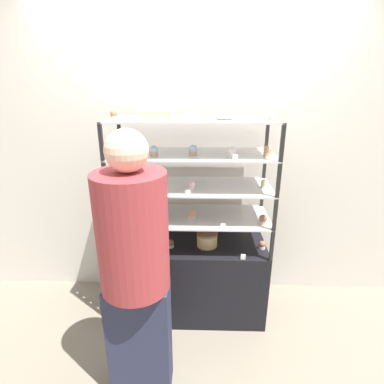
% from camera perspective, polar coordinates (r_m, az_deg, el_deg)
% --- Properties ---
extents(ground_plane, '(20.00, 20.00, 0.00)m').
position_cam_1_polar(ground_plane, '(2.86, -0.00, -21.41)').
color(ground_plane, gray).
extents(back_wall, '(8.00, 0.05, 2.60)m').
position_cam_1_polar(back_wall, '(2.61, 0.24, 6.86)').
color(back_wall, silver).
rests_on(back_wall, ground_plane).
extents(display_base, '(1.20, 0.48, 0.66)m').
position_cam_1_polar(display_base, '(2.65, -0.00, -16.04)').
color(display_base, black).
rests_on(display_base, ground_plane).
extents(display_riser_lower, '(1.20, 0.48, 0.25)m').
position_cam_1_polar(display_riser_lower, '(2.37, -0.00, -4.90)').
color(display_riser_lower, black).
rests_on(display_riser_lower, display_base).
extents(display_riser_middle, '(1.20, 0.48, 0.25)m').
position_cam_1_polar(display_riser_middle, '(2.28, -0.00, 0.83)').
color(display_riser_middle, black).
rests_on(display_riser_middle, display_riser_lower).
extents(display_riser_upper, '(1.20, 0.48, 0.25)m').
position_cam_1_polar(display_riser_upper, '(2.21, -0.00, 6.96)').
color(display_riser_upper, black).
rests_on(display_riser_upper, display_riser_middle).
extents(display_riser_top, '(1.20, 0.48, 0.25)m').
position_cam_1_polar(display_riser_top, '(2.17, -0.00, 13.41)').
color(display_riser_top, black).
rests_on(display_riser_top, display_riser_upper).
extents(layer_cake_centerpiece, '(0.17, 0.17, 0.12)m').
position_cam_1_polar(layer_cake_centerpiece, '(2.43, 2.90, -8.88)').
color(layer_cake_centerpiece, '#DBBC84').
rests_on(layer_cake_centerpiece, display_base).
extents(sheet_cake_frosted, '(0.22, 0.18, 0.06)m').
position_cam_1_polar(sheet_cake_frosted, '(2.24, -6.67, 14.60)').
color(sheet_cake_frosted, '#DBBC84').
rests_on(sheet_cake_frosted, display_riser_top).
extents(cupcake_0, '(0.05, 0.05, 0.06)m').
position_cam_1_polar(cupcake_0, '(2.44, -13.27, -10.02)').
color(cupcake_0, beige).
rests_on(cupcake_0, display_base).
extents(cupcake_1, '(0.05, 0.05, 0.06)m').
position_cam_1_polar(cupcake_1, '(2.42, -4.10, -9.80)').
color(cupcake_1, beige).
rests_on(cupcake_1, display_base).
extents(cupcake_2, '(0.05, 0.05, 0.06)m').
position_cam_1_polar(cupcake_2, '(2.46, 13.22, -9.81)').
color(cupcake_2, white).
rests_on(cupcake_2, display_base).
extents(price_tag_0, '(0.04, 0.00, 0.04)m').
position_cam_1_polar(price_tag_0, '(2.30, 9.71, -12.08)').
color(price_tag_0, white).
rests_on(price_tag_0, display_base).
extents(cupcake_3, '(0.06, 0.06, 0.07)m').
position_cam_1_polar(cupcake_3, '(2.39, -13.14, -3.95)').
color(cupcake_3, white).
rests_on(cupcake_3, display_riser_lower).
extents(cupcake_4, '(0.06, 0.06, 0.07)m').
position_cam_1_polar(cupcake_4, '(2.30, -0.09, -4.31)').
color(cupcake_4, white).
rests_on(cupcake_4, display_riser_lower).
extents(cupcake_5, '(0.06, 0.06, 0.07)m').
position_cam_1_polar(cupcake_5, '(2.28, 13.36, -5.12)').
color(cupcake_5, '#CCB28C').
rests_on(cupcake_5, display_riser_lower).
extents(price_tag_1, '(0.04, 0.00, 0.04)m').
position_cam_1_polar(price_tag_1, '(2.16, 5.92, -6.49)').
color(price_tag_1, white).
rests_on(price_tag_1, display_riser_lower).
extents(cupcake_6, '(0.05, 0.05, 0.07)m').
position_cam_1_polar(cupcake_6, '(2.26, -13.85, 1.42)').
color(cupcake_6, white).
rests_on(cupcake_6, display_riser_middle).
extents(cupcake_7, '(0.05, 0.05, 0.07)m').
position_cam_1_polar(cupcake_7, '(2.17, 0.04, 1.17)').
color(cupcake_7, white).
rests_on(cupcake_7, display_riser_middle).
extents(cupcake_8, '(0.05, 0.05, 0.07)m').
position_cam_1_polar(cupcake_8, '(2.28, 13.63, 1.53)').
color(cupcake_8, white).
rests_on(cupcake_8, display_riser_middle).
extents(price_tag_2, '(0.04, 0.00, 0.04)m').
position_cam_1_polar(price_tag_2, '(2.06, -0.77, -0.18)').
color(price_tag_2, white).
rests_on(price_tag_2, display_riser_middle).
extents(cupcake_9, '(0.06, 0.06, 0.08)m').
position_cam_1_polar(cupcake_9, '(2.22, -14.47, 7.74)').
color(cupcake_9, beige).
rests_on(cupcake_9, display_riser_upper).
extents(cupcake_10, '(0.06, 0.06, 0.08)m').
position_cam_1_polar(cupcake_10, '(2.14, -7.31, 7.78)').
color(cupcake_10, '#CCB28C').
rests_on(cupcake_10, display_riser_upper).
extents(cupcake_11, '(0.06, 0.06, 0.08)m').
position_cam_1_polar(cupcake_11, '(2.14, 0.22, 7.95)').
color(cupcake_11, '#CCB28C').
rests_on(cupcake_11, display_riser_upper).
extents(cupcake_12, '(0.06, 0.06, 0.08)m').
position_cam_1_polar(cupcake_12, '(2.10, 7.59, 7.57)').
color(cupcake_12, white).
rests_on(cupcake_12, display_riser_upper).
extents(cupcake_13, '(0.06, 0.06, 0.08)m').
position_cam_1_polar(cupcake_13, '(2.18, 14.20, 7.56)').
color(cupcake_13, '#CCB28C').
rests_on(cupcake_13, display_riser_upper).
extents(price_tag_3, '(0.04, 0.00, 0.04)m').
position_cam_1_polar(price_tag_3, '(2.00, 8.23, 6.49)').
color(price_tag_3, white).
rests_on(price_tag_3, display_riser_upper).
extents(cupcake_14, '(0.05, 0.05, 0.06)m').
position_cam_1_polar(cupcake_14, '(2.18, -14.64, 14.01)').
color(cupcake_14, '#CCB28C').
rests_on(cupcake_14, display_riser_top).
extents(cupcake_15, '(0.05, 0.05, 0.06)m').
position_cam_1_polar(cupcake_15, '(2.12, 0.17, 14.46)').
color(cupcake_15, '#CCB28C').
rests_on(cupcake_15, display_riser_top).
extents(cupcake_16, '(0.05, 0.05, 0.06)m').
position_cam_1_polar(cupcake_16, '(2.13, 15.02, 13.84)').
color(cupcake_16, '#CCB28C').
rests_on(cupcake_16, display_riser_top).
extents(price_tag_4, '(0.04, 0.00, 0.04)m').
position_cam_1_polar(price_tag_4, '(1.94, -0.40, 13.79)').
color(price_tag_4, white).
rests_on(price_tag_4, display_riser_top).
extents(donut_glazed, '(0.14, 0.14, 0.04)m').
position_cam_1_polar(donut_glazed, '(2.16, 6.19, 14.23)').
color(donut_glazed, '#EFE5CC').
rests_on(donut_glazed, display_riser_top).
extents(customer_figure, '(0.39, 0.39, 1.68)m').
position_cam_1_polar(customer_figure, '(1.78, -10.76, -14.01)').
color(customer_figure, '#282D47').
rests_on(customer_figure, ground_plane).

